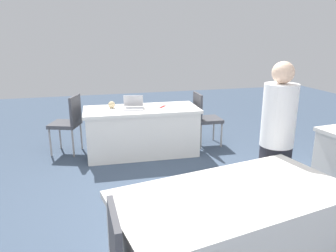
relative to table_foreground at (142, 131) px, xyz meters
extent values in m
plane|color=#3D4C60|center=(-0.06, 1.56, -0.39)|extent=(14.40, 14.40, 0.00)
cube|color=silver|center=(0.00, 0.00, 0.36)|extent=(1.87, 0.86, 0.05)
cube|color=silver|center=(0.00, 0.00, -0.03)|extent=(1.79, 0.83, 0.72)
cube|color=silver|center=(-0.17, 2.99, 0.36)|extent=(1.97, 1.24, 0.05)
cube|color=silver|center=(-0.17, 2.99, -0.03)|extent=(1.89, 1.19, 0.72)
cylinder|color=#9E9993|center=(1.47, -0.25, -0.16)|extent=(0.03, 0.03, 0.46)
cylinder|color=#9E9993|center=(1.34, -0.60, -0.16)|extent=(0.03, 0.03, 0.46)
cylinder|color=#9E9993|center=(1.11, -0.12, -0.16)|extent=(0.03, 0.03, 0.46)
cylinder|color=#9E9993|center=(0.98, -0.47, -0.16)|extent=(0.03, 0.03, 0.46)
cube|color=#47474C|center=(1.22, -0.36, 0.10)|extent=(0.56, 0.56, 0.06)
cube|color=#47474C|center=(1.04, -0.29, 0.36)|extent=(0.18, 0.41, 0.45)
cube|color=#47474C|center=(0.76, 3.35, 0.34)|extent=(0.05, 0.42, 0.45)
cylinder|color=#9E9993|center=(-1.41, -0.33, -0.17)|extent=(0.03, 0.03, 0.43)
cylinder|color=#9E9993|center=(-1.40, 0.05, -0.17)|extent=(0.03, 0.03, 0.43)
cylinder|color=#9E9993|center=(-1.03, -0.34, -0.17)|extent=(0.03, 0.03, 0.43)
cylinder|color=#9E9993|center=(-1.02, 0.04, -0.17)|extent=(0.03, 0.03, 0.43)
cube|color=#47474C|center=(-1.22, -0.15, 0.07)|extent=(0.45, 0.45, 0.06)
cube|color=#47474C|center=(-1.02, -0.15, 0.33)|extent=(0.05, 0.42, 0.45)
cube|color=#26262D|center=(-1.02, 2.23, 0.02)|extent=(0.31, 0.23, 0.81)
cylinder|color=white|center=(-1.02, 2.23, 0.74)|extent=(0.40, 0.40, 0.64)
sphere|color=beige|center=(-1.02, 2.23, 1.18)|extent=(0.22, 0.22, 0.22)
cube|color=silver|center=(0.14, 0.05, 0.39)|extent=(0.35, 0.27, 0.02)
cube|color=#B7B7BC|center=(0.11, -0.09, 0.49)|extent=(0.32, 0.13, 0.19)
sphere|color=beige|center=(0.46, -0.14, 0.44)|extent=(0.11, 0.11, 0.11)
cube|color=red|center=(-0.36, -0.01, 0.39)|extent=(0.14, 0.16, 0.01)
camera|label=1|loc=(0.87, 4.98, 1.54)|focal=34.23mm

